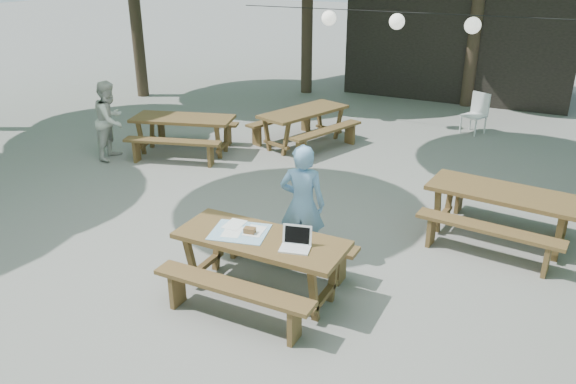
% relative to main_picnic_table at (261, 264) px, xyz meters
% --- Properties ---
extents(ground, '(80.00, 80.00, 0.00)m').
position_rel_main_picnic_table_xyz_m(ground, '(-0.50, 1.39, -0.39)').
color(ground, '#62625D').
rests_on(ground, ground).
extents(pavilion, '(6.00, 3.00, 2.80)m').
position_rel_main_picnic_table_xyz_m(pavilion, '(0.00, 11.89, 1.01)').
color(pavilion, black).
rests_on(pavilion, ground).
extents(main_picnic_table, '(2.00, 1.58, 0.75)m').
position_rel_main_picnic_table_xyz_m(main_picnic_table, '(0.00, 0.00, 0.00)').
color(main_picnic_table, '#4E371B').
rests_on(main_picnic_table, ground).
extents(picnic_table_nw, '(2.27, 2.06, 0.75)m').
position_rel_main_picnic_table_xyz_m(picnic_table_nw, '(-3.91, 3.80, 0.00)').
color(picnic_table_nw, '#4E371B').
rests_on(picnic_table_nw, ground).
extents(picnic_table_ne, '(2.07, 1.77, 0.75)m').
position_rel_main_picnic_table_xyz_m(picnic_table_ne, '(2.33, 2.69, 0.00)').
color(picnic_table_ne, '#4E371B').
rests_on(picnic_table_ne, ground).
extents(picnic_table_far_w, '(2.11, 2.31, 0.75)m').
position_rel_main_picnic_table_xyz_m(picnic_table_far_w, '(-1.97, 5.38, 0.00)').
color(picnic_table_far_w, '#4E371B').
rests_on(picnic_table_far_w, ground).
extents(woman, '(0.66, 0.52, 1.61)m').
position_rel_main_picnic_table_xyz_m(woman, '(0.09, 0.94, 0.42)').
color(woman, '#79AADE').
rests_on(woman, ground).
extents(second_person, '(0.75, 0.87, 1.54)m').
position_rel_main_picnic_table_xyz_m(second_person, '(-5.00, 2.94, 0.38)').
color(second_person, silver).
rests_on(second_person, ground).
extents(plastic_chair, '(0.58, 0.58, 0.90)m').
position_rel_main_picnic_table_xyz_m(plastic_chair, '(1.11, 7.87, -0.13)').
color(plastic_chair, silver).
rests_on(plastic_chair, ground).
extents(laptop, '(0.38, 0.33, 0.24)m').
position_rel_main_picnic_table_xyz_m(laptop, '(0.47, -0.04, 0.42)').
color(laptop, white).
rests_on(laptop, main_picnic_table).
extents(tabletop_clutter, '(0.76, 0.68, 0.08)m').
position_rel_main_picnic_table_xyz_m(tabletop_clutter, '(-0.26, 0.01, 0.37)').
color(tabletop_clutter, teal).
rests_on(tabletop_clutter, main_picnic_table).
extents(paper_lanterns, '(9.00, 0.34, 0.38)m').
position_rel_main_picnic_table_xyz_m(paper_lanterns, '(-0.69, 7.39, 2.02)').
color(paper_lanterns, black).
rests_on(paper_lanterns, ground).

